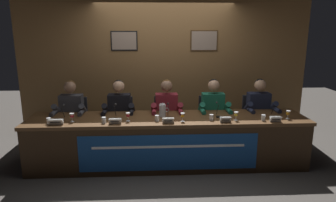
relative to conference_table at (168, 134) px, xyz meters
name	(u,v)px	position (x,y,z in m)	size (l,w,h in m)	color
ground_plane	(168,163)	(0.00, 0.12, -0.52)	(12.00, 12.00, 0.00)	#4C4742
wall_back_panelled	(164,69)	(0.00, 1.43, 0.78)	(5.36, 0.14, 2.60)	brown
conference_table	(168,134)	(0.00, 0.00, 0.00)	(4.16, 0.82, 0.75)	brown
chair_far_left	(75,126)	(-1.54, 0.71, -0.07)	(0.44, 0.44, 0.92)	black
panelist_far_left	(71,113)	(-1.54, 0.51, 0.21)	(0.51, 0.48, 1.25)	black
nameplate_far_left	(56,122)	(-1.57, -0.17, 0.27)	(0.20, 0.06, 0.08)	white
juice_glass_far_left	(72,116)	(-1.38, -0.04, 0.31)	(0.06, 0.06, 0.12)	white
water_cup_far_left	(49,121)	(-1.68, -0.11, 0.26)	(0.06, 0.06, 0.08)	silver
microphone_far_left	(63,115)	(-1.53, 0.06, 0.30)	(0.06, 0.17, 0.22)	black
chair_left	(121,125)	(-0.77, 0.71, -0.07)	(0.44, 0.44, 0.92)	black
panelist_left	(119,112)	(-0.77, 0.51, 0.21)	(0.51, 0.48, 1.25)	black
nameplate_left	(115,121)	(-0.75, -0.17, 0.27)	(0.17, 0.06, 0.08)	white
juice_glass_left	(128,115)	(-0.58, -0.05, 0.31)	(0.06, 0.06, 0.12)	white
water_cup_left	(104,120)	(-0.92, -0.12, 0.26)	(0.06, 0.06, 0.08)	silver
microphone_left	(115,114)	(-0.78, 0.08, 0.30)	(0.06, 0.17, 0.22)	black
chair_center	(166,124)	(0.00, 0.71, -0.07)	(0.44, 0.44, 0.92)	black
panelist_center	(167,112)	(0.00, 0.51, 0.21)	(0.51, 0.48, 1.25)	black
nameplate_center	(168,120)	(-0.01, -0.18, 0.27)	(0.16, 0.06, 0.08)	white
juice_glass_center	(183,116)	(0.20, -0.10, 0.31)	(0.06, 0.06, 0.12)	white
water_cup_center	(157,119)	(-0.17, -0.07, 0.26)	(0.06, 0.06, 0.08)	silver
microphone_center	(168,113)	(0.00, 0.08, 0.30)	(0.06, 0.17, 0.22)	black
chair_right	(211,123)	(0.77, 0.71, -0.07)	(0.44, 0.44, 0.92)	black
panelist_right	(214,111)	(0.77, 0.51, 0.21)	(0.51, 0.48, 1.25)	black
nameplate_right	(226,120)	(0.80, -0.18, 0.27)	(0.16, 0.06, 0.08)	white
juice_glass_right	(236,114)	(0.98, -0.08, 0.31)	(0.06, 0.06, 0.12)	white
water_cup_right	(211,118)	(0.62, -0.06, 0.26)	(0.06, 0.06, 0.08)	silver
microphone_right	(218,112)	(0.75, 0.10, 0.30)	(0.06, 0.17, 0.22)	black
chair_far_right	(255,123)	(1.54, 0.71, -0.07)	(0.44, 0.44, 0.92)	black
panelist_far_right	(260,110)	(1.54, 0.51, 0.21)	(0.51, 0.48, 1.25)	black
nameplate_far_right	(276,119)	(1.52, -0.19, 0.27)	(0.16, 0.06, 0.08)	white
juice_glass_far_right	(288,113)	(1.76, -0.05, 0.31)	(0.06, 0.06, 0.12)	white
water_cup_far_right	(263,118)	(1.37, -0.12, 0.26)	(0.06, 0.06, 0.08)	silver
microphone_far_right	(273,112)	(1.58, 0.05, 0.30)	(0.06, 0.17, 0.22)	black
water_pitcher_central	(163,110)	(-0.08, 0.18, 0.32)	(0.15, 0.10, 0.21)	silver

